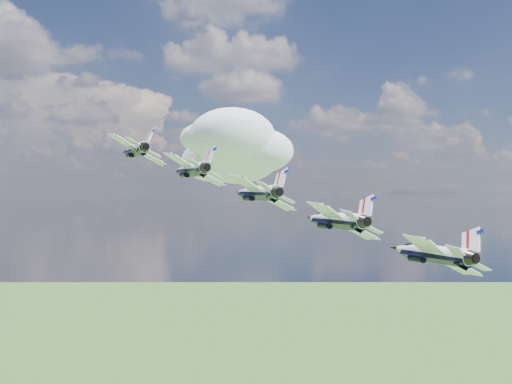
{
  "coord_description": "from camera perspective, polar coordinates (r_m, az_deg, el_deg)",
  "views": [
    {
      "loc": [
        -27.67,
        -70.73,
        155.84
      ],
      "look_at": [
        -11.69,
        11.65,
        156.07
      ],
      "focal_mm": 40.0,
      "sensor_mm": 36.0,
      "label": 1
    }
  ],
  "objects": [
    {
      "name": "jet_2",
      "position": [
        83.92,
        0.0,
        0.0
      ],
      "size": [
        14.59,
        17.38,
        8.78
      ],
      "primitive_type": null,
      "rotation": [
        0.0,
        0.5,
        0.26
      ],
      "color": "silver"
    },
    {
      "name": "jet_4",
      "position": [
        72.72,
        16.88,
        -5.8
      ],
      "size": [
        14.59,
        17.38,
        8.78
      ],
      "primitive_type": null,
      "rotation": [
        0.0,
        0.5,
        0.26
      ],
      "color": "white"
    },
    {
      "name": "jet_1",
      "position": [
        91.94,
        -6.57,
        2.29
      ],
      "size": [
        14.59,
        17.38,
        8.78
      ],
      "primitive_type": null,
      "rotation": [
        0.0,
        0.5,
        0.26
      ],
      "color": "white"
    },
    {
      "name": "jet_3",
      "position": [
        77.38,
        7.81,
        -2.72
      ],
      "size": [
        14.59,
        17.38,
        8.78
      ],
      "primitive_type": null,
      "rotation": [
        0.0,
        0.5,
        0.26
      ],
      "color": "white"
    },
    {
      "name": "cloud_far",
      "position": [
        275.94,
        -3.8,
        4.51
      ],
      "size": [
        63.98,
        50.27,
        25.13
      ],
      "primitive_type": "ellipsoid",
      "color": "white"
    },
    {
      "name": "jet_0",
      "position": [
        101.09,
        -12.03,
        4.17
      ],
      "size": [
        14.59,
        17.38,
        8.78
      ],
      "primitive_type": null,
      "rotation": [
        0.0,
        0.5,
        0.26
      ],
      "color": "white"
    }
  ]
}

